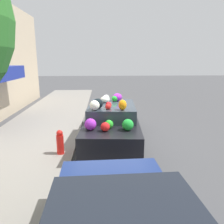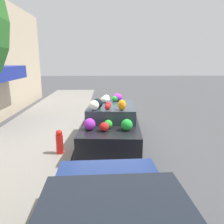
# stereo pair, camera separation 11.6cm
# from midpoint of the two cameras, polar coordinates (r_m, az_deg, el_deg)

# --- Properties ---
(ground_plane) EXTENTS (60.00, 60.00, 0.00)m
(ground_plane) POSITION_cam_midpoint_polar(r_m,az_deg,el_deg) (7.60, -0.99, -7.47)
(ground_plane) COLOR #4C4C4F
(sidewalk_curb) EXTENTS (24.00, 3.20, 0.11)m
(sidewalk_curb) POSITION_cam_midpoint_polar(r_m,az_deg,el_deg) (7.97, -20.93, -6.94)
(sidewalk_curb) COLOR gray
(sidewalk_curb) RESTS_ON ground
(fire_hydrant) EXTENTS (0.20, 0.20, 0.70)m
(fire_hydrant) POSITION_cam_midpoint_polar(r_m,az_deg,el_deg) (6.39, -13.92, -7.65)
(fire_hydrant) COLOR red
(fire_hydrant) RESTS_ON sidewalk_curb
(art_car) EXTENTS (4.53, 1.97, 1.61)m
(art_car) POSITION_cam_midpoint_polar(r_m,az_deg,el_deg) (7.34, -0.53, -2.32)
(art_car) COLOR black
(art_car) RESTS_ON ground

